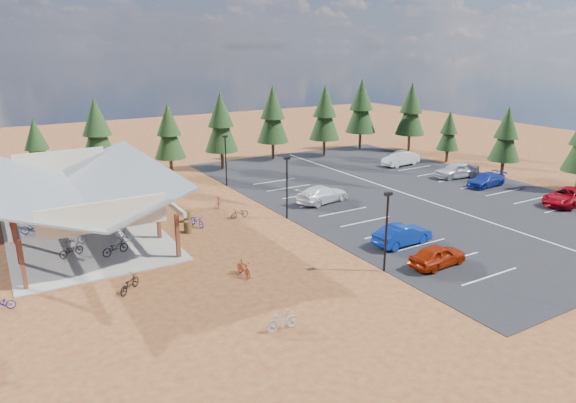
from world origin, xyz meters
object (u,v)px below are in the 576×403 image
Objects in this scene: bike_4 at (115,248)px; car_6 at (567,197)px; bike_5 at (119,236)px; car_7 at (486,180)px; lamp_post_1 at (287,184)px; bike_2 at (34,227)px; car_3 at (323,194)px; lamp_post_0 at (386,226)px; bike_15 at (218,201)px; bike_16 at (240,213)px; car_1 at (402,235)px; bike_11 at (244,268)px; bike_14 at (197,221)px; bike_13 at (283,321)px; car_0 at (438,255)px; car_9 at (401,159)px; bike_1 at (74,238)px; bike_12 at (129,284)px; bike_7 at (90,205)px; car_8 at (457,170)px; lamp_post_2 at (226,157)px; trash_bin_0 at (188,227)px; bike_6 at (128,216)px; trash_bin_1 at (187,216)px; bike_10 at (0,303)px; bike_3 at (30,205)px; bike_0 at (71,250)px; bike_pavilion at (78,184)px.

car_6 reaches higher than bike_4.
car_7 reaches higher than bike_5.
lamp_post_1 reaches higher than car_7.
bike_2 is 0.36× the size of car_3.
lamp_post_0 reaches higher than bike_15.
bike_16 is 0.35× the size of car_1.
bike_14 is at bearing 81.93° from bike_11.
bike_2 is at bearing 146.82° from bike_14.
bike_13 is 0.44× the size of car_0.
bike_2 is 1.16× the size of bike_16.
car_6 reaches higher than car_1.
car_0 is at bearing -42.69° from car_9.
bike_12 is (1.58, -9.00, -0.14)m from bike_1.
bike_1 is 1.18× the size of bike_7.
car_8 is at bearing 173.07° from car_7.
lamp_post_2 is 2.85× the size of bike_14.
bike_1 reaches higher than bike_12.
bike_1 is at bearing 170.09° from trash_bin_0.
car_7 is (36.30, -0.75, 0.11)m from bike_4.
bike_6 reaches higher than bike_11.
bike_5 is (5.05, -5.22, 0.02)m from bike_2.
trash_bin_1 is at bearing -98.87° from bike_2.
bike_3 is at bearing -177.43° from bike_10.
bike_7 is (0.42, 11.33, -0.05)m from bike_4.
car_6 reaches higher than bike_5.
bike_4 is at bearing 52.76° from bike_15.
bike_0 is 12.11m from bike_11.
bike_3 is at bearing 126.17° from lamp_post_0.
trash_bin_1 is 0.20× the size of car_7.
bike_15 is 0.32× the size of car_9.
bike_6 is at bearing -128.30° from bike_3.
car_6 is at bearing -138.92° from bike_12.
bike_4 is 5.82m from bike_12.
bike_6 is 23.87m from car_0.
bike_1 is 18.56m from bike_13.
car_7 is at bearing -9.63° from trash_bin_1.
bike_pavilion is at bearing 72.31° from car_3.
car_1 is at bearing -96.49° from car_6.
bike_2 is 1.12× the size of bike_11.
lamp_post_1 is at bearing -75.09° from car_8.
car_9 is at bearing -44.52° from car_1.
bike_5 reaches higher than bike_13.
bike_2 is at bearing 122.08° from bike_11.
bike_0 is 24.12m from car_0.
car_9 is at bearing 28.40° from bike_11.
car_9 is (21.54, 9.97, -2.13)m from lamp_post_1.
bike_pavilion is 38.07m from car_7.
car_6 is at bearing -83.34° from car_0.
bike_pavilion reaches higher than bike_16.
trash_bin_0 is 0.59× the size of bike_10.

